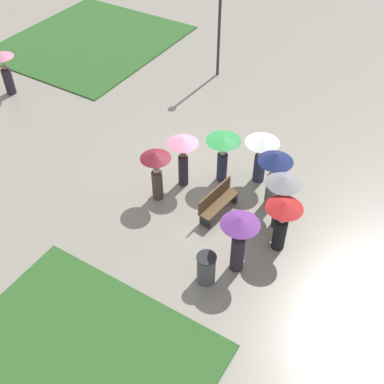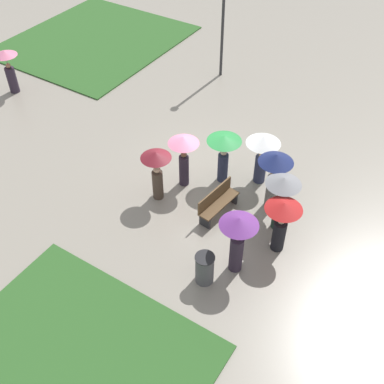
# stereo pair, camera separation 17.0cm
# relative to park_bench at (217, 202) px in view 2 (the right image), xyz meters

# --- Properties ---
(ground_plane) EXTENTS (90.00, 90.00, 0.00)m
(ground_plane) POSITION_rel_park_bench_xyz_m (1.15, 1.36, -0.46)
(ground_plane) COLOR gray
(lawn_patch_near) EXTENTS (6.04, 6.05, 0.06)m
(lawn_patch_near) POSITION_rel_park_bench_xyz_m (-6.71, 0.31, -0.43)
(lawn_patch_near) COLOR #2D5B26
(lawn_patch_near) RESTS_ON ground_plane
(lawn_patch_far) EXTENTS (8.12, 7.30, 0.06)m
(lawn_patch_far) POSITION_rel_park_bench_xyz_m (6.99, 11.00, -0.43)
(lawn_patch_far) COLOR #2D5B26
(lawn_patch_far) RESTS_ON ground_plane
(park_bench) EXTENTS (1.61, 0.61, 0.90)m
(park_bench) POSITION_rel_park_bench_xyz_m (0.00, 0.00, 0.00)
(park_bench) COLOR brown
(park_bench) RESTS_ON ground_plane
(lamp_post) EXTENTS (0.32, 0.32, 4.91)m
(lamp_post) POSITION_rel_park_bench_xyz_m (7.45, 4.16, 2.64)
(lamp_post) COLOR #2D2D30
(lamp_post) RESTS_ON ground_plane
(trash_bin) EXTENTS (0.54, 0.54, 0.96)m
(trash_bin) POSITION_rel_park_bench_xyz_m (-2.40, -1.01, 0.02)
(trash_bin) COLOR #4C4C51
(trash_bin) RESTS_ON ground_plane
(crowd_person_pink) EXTENTS (0.99, 0.99, 1.90)m
(crowd_person_pink) POSITION_rel_park_bench_xyz_m (0.59, 1.60, 0.91)
(crowd_person_pink) COLOR #2D2333
(crowd_person_pink) RESTS_ON ground_plane
(crowd_person_white) EXTENTS (1.11, 1.11, 1.80)m
(crowd_person_white) POSITION_rel_park_bench_xyz_m (2.05, -0.42, 0.83)
(crowd_person_white) COLOR #282D47
(crowd_person_white) RESTS_ON ground_plane
(crowd_person_purple) EXTENTS (1.04, 1.04, 1.98)m
(crowd_person_purple) POSITION_rel_park_bench_xyz_m (-1.59, -1.51, 0.90)
(crowd_person_purple) COLOR #2D2333
(crowd_person_purple) RESTS_ON ground_plane
(crowd_person_green) EXTENTS (1.11, 1.11, 1.80)m
(crowd_person_green) POSITION_rel_park_bench_xyz_m (1.43, 0.63, 0.84)
(crowd_person_green) COLOR #282D47
(crowd_person_green) RESTS_ON ground_plane
(crowd_person_grey) EXTENTS (1.03, 1.03, 1.95)m
(crowd_person_grey) POSITION_rel_park_bench_xyz_m (0.45, -1.81, 0.93)
(crowd_person_grey) COLOR #1E3328
(crowd_person_grey) RESTS_ON ground_plane
(crowd_person_navy) EXTENTS (1.06, 1.06, 2.03)m
(crowd_person_navy) POSITION_rel_park_bench_xyz_m (1.18, -1.23, 1.01)
(crowd_person_navy) COLOR slate
(crowd_person_navy) RESTS_ON ground_plane
(crowd_person_maroon) EXTENTS (0.95, 0.95, 1.82)m
(crowd_person_maroon) POSITION_rel_park_bench_xyz_m (-0.39, 1.94, 0.78)
(crowd_person_maroon) COLOR #47382D
(crowd_person_maroon) RESTS_ON ground_plane
(crowd_person_red) EXTENTS (1.04, 1.04, 1.79)m
(crowd_person_red) POSITION_rel_park_bench_xyz_m (-0.30, -2.18, 0.77)
(crowd_person_red) COLOR black
(crowd_person_red) RESTS_ON ground_plane
(lone_walker_mid_plaza) EXTENTS (0.96, 0.96, 1.84)m
(lone_walker_mid_plaza) POSITION_rel_park_bench_xyz_m (1.62, 10.73, 0.71)
(lone_walker_mid_plaza) COLOR #2D2333
(lone_walker_mid_plaza) RESTS_ON ground_plane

